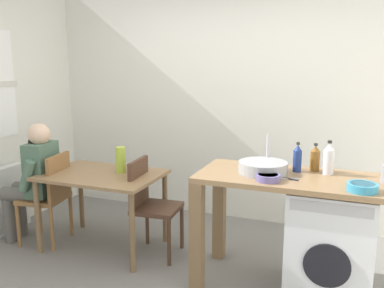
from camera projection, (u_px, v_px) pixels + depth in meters
The scene contains 17 objects.
ground_plane at pixel (163, 288), 3.23m from camera, with size 5.46×5.46×0.00m, color slate.
wall_back at pixel (227, 101), 4.57m from camera, with size 4.60×0.10×2.70m, color silver.
dining_table at pixel (102, 183), 3.85m from camera, with size 1.10×0.76×0.74m.
chair_person_seat at pixel (50, 193), 3.99m from camera, with size 0.46×0.46×0.90m.
chair_opposite at pixel (149, 201), 3.75m from camera, with size 0.43×0.43×0.90m.
seated_person at pixel (34, 176), 3.99m from camera, with size 0.53×0.53×1.20m.
kitchen_counter at pixel (268, 193), 3.17m from camera, with size 1.50×0.68×0.92m.
washing_machine at pixel (329, 242), 3.07m from camera, with size 0.60×0.61×0.86m.
sink_basin at pixel (263, 167), 3.15m from camera, with size 0.38×0.38×0.09m, color #9EA0A5.
tap at pixel (268, 151), 3.30m from camera, with size 0.02×0.02×0.28m, color #B2B2B7.
bottle_tall_green at pixel (297, 158), 3.18m from camera, with size 0.07×0.07×0.24m.
bottle_squat_brown at pixel (315, 158), 3.21m from camera, with size 0.08×0.08×0.22m.
bottle_clear_small at pixel (329, 159), 3.11m from camera, with size 0.08×0.08×0.26m.
mixing_bowl at pixel (268, 177), 2.94m from camera, with size 0.18×0.18×0.05m.
colander at pixel (362, 187), 2.70m from camera, with size 0.20×0.20×0.06m.
vase at pixel (121, 160), 3.84m from camera, with size 0.09×0.09×0.25m, color #A8C63D.
scissors at pixel (288, 179), 2.99m from camera, with size 0.15×0.06×0.01m.
Camera 1 is at (1.28, -2.67, 1.75)m, focal length 37.98 mm.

